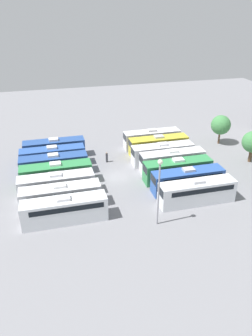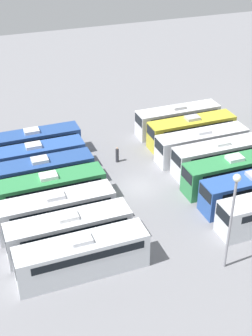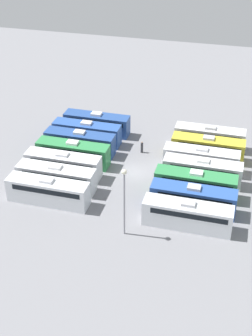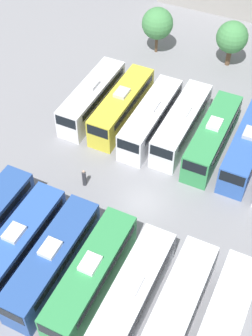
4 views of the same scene
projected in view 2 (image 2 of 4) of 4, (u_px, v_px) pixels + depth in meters
The scene contains 15 objects.
ground_plane at pixel (139, 187), 47.34m from camera, with size 121.95×121.95×0.00m, color gray.
bus_0 at pixel (33, 144), 51.59m from camera, with size 2.51×10.40×3.50m.
bus_1 at pixel (35, 159), 48.76m from camera, with size 2.51×10.40×3.50m.
bus_2 at pixel (41, 174), 46.27m from camera, with size 2.51×10.40×3.50m.
bus_3 at pixel (50, 190), 43.77m from camera, with size 2.51×10.40×3.50m.
bus_4 at pixel (57, 211), 41.07m from camera, with size 2.51×10.40×3.50m.
bus_5 at pixel (69, 232), 38.59m from camera, with size 2.51×10.40×3.50m.
bus_6 at pixel (83, 255), 36.12m from camera, with size 2.51×10.40×3.50m.
bus_7 at pixel (178, 119), 57.02m from camera, with size 2.51×10.40×3.50m.
bus_8 at pixel (192, 130), 54.41m from camera, with size 2.51×10.40×3.50m.
bus_9 at pixel (202, 144), 51.56m from camera, with size 2.51×10.40×3.50m.
bus_10 at pixel (220, 156), 49.31m from camera, with size 2.51×10.40×3.50m.
bus_11 at pixel (233, 172), 46.58m from camera, with size 2.51×10.40×3.50m.
worker_person at pixel (117, 155), 51.24m from camera, with size 0.36×0.36×1.82m.
light_pole at pixel (233, 208), 34.55m from camera, with size 0.60×0.60×8.72m.
Camera 2 is at (36.36, -15.21, 26.32)m, focal length 50.00 mm.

